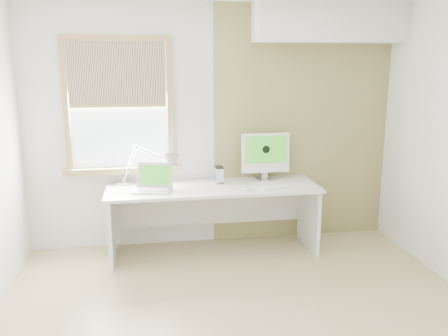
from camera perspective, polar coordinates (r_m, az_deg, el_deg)
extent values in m
cube|color=tan|center=(3.97, 2.57, -17.87)|extent=(4.00, 3.50, 0.02)
cube|color=silver|center=(5.19, -1.27, 4.97)|extent=(4.00, 0.02, 2.60)
cube|color=silver|center=(1.87, 14.23, -10.15)|extent=(4.00, 0.02, 2.60)
cube|color=olive|center=(5.40, 9.37, 5.11)|extent=(2.00, 0.02, 2.60)
cube|color=white|center=(5.27, 12.59, 16.78)|extent=(1.60, 0.40, 0.42)
cube|color=#A1834B|center=(5.14, -18.50, 7.03)|extent=(0.06, 0.06, 1.42)
cube|color=#A1834B|center=(5.08, -6.52, 7.55)|extent=(0.06, 0.06, 1.42)
cube|color=#A1834B|center=(5.06, -12.94, 15.01)|extent=(1.00, 0.06, 0.06)
cube|color=#A1834B|center=(5.17, -12.19, -0.21)|extent=(1.20, 0.14, 0.06)
cube|color=#D1E2F9|center=(5.10, -12.54, 7.35)|extent=(1.00, 0.01, 1.30)
cube|color=beige|center=(5.04, -12.75, 10.98)|extent=(0.98, 0.02, 0.65)
cube|color=#A1834B|center=(5.06, -12.56, 7.30)|extent=(0.98, 0.03, 0.03)
cube|color=silver|center=(4.93, -1.29, -2.40)|extent=(2.20, 0.70, 0.03)
cube|color=silver|center=(5.01, -13.33, -6.88)|extent=(0.04, 0.64, 0.70)
cube|color=silver|center=(5.28, 10.14, -5.70)|extent=(0.04, 0.64, 0.70)
cube|color=silver|center=(5.31, -1.76, -4.26)|extent=(2.08, 0.02, 0.48)
cylinder|color=silver|center=(5.13, -11.97, -1.76)|extent=(0.22, 0.22, 0.03)
sphere|color=silver|center=(5.12, -11.98, -1.56)|extent=(0.06, 0.06, 0.05)
cylinder|color=silver|center=(5.06, -11.26, 0.45)|extent=(0.18, 0.07, 0.38)
sphere|color=silver|center=(5.01, -10.53, 2.51)|extent=(0.06, 0.06, 0.05)
cylinder|color=silver|center=(4.96, -8.69, 1.75)|extent=(0.33, 0.15, 0.15)
sphere|color=silver|center=(4.91, -6.81, 0.98)|extent=(0.05, 0.05, 0.04)
cone|color=silver|center=(4.91, -6.44, 0.62)|extent=(0.23, 0.27, 0.23)
cube|color=silver|center=(4.80, -8.57, -2.66)|extent=(0.42, 0.34, 0.02)
cube|color=#B2B5B7|center=(4.80, -8.58, -2.53)|extent=(0.34, 0.23, 0.00)
cube|color=silver|center=(4.89, -8.28, -0.80)|extent=(0.38, 0.16, 0.24)
cube|color=#328F1F|center=(4.88, -8.30, -0.83)|extent=(0.33, 0.13, 0.20)
cylinder|color=silver|center=(5.03, -0.92, -1.80)|extent=(0.08, 0.08, 0.02)
cube|color=silver|center=(5.01, -0.92, -1.11)|extent=(0.05, 0.02, 0.11)
cube|color=#194C99|center=(5.01, -0.92, -1.13)|extent=(0.04, 0.01, 0.08)
cube|color=silver|center=(5.07, -0.60, -0.79)|extent=(0.08, 0.13, 0.17)
cube|color=black|center=(5.05, -0.60, 0.10)|extent=(0.08, 0.13, 0.01)
cube|color=black|center=(5.09, -0.60, -1.66)|extent=(0.08, 0.13, 0.01)
cube|color=silver|center=(5.21, 4.99, -1.37)|extent=(0.19, 0.17, 0.01)
cube|color=silver|center=(5.22, 4.92, -0.33)|extent=(0.06, 0.02, 0.17)
cube|color=white|center=(5.16, 4.99, 1.84)|extent=(0.52, 0.09, 0.43)
cube|color=#328F1F|center=(5.13, 5.08, 2.24)|extent=(0.46, 0.03, 0.29)
cylinder|color=black|center=(5.13, 5.09, 2.23)|extent=(0.09, 0.01, 0.09)
cube|color=white|center=(4.95, 7.05, -2.17)|extent=(0.48, 0.18, 0.02)
cube|color=white|center=(4.94, 7.05, -2.06)|extent=(0.44, 0.15, 0.00)
ellipsoid|color=white|center=(4.79, 2.71, -2.54)|extent=(0.08, 0.11, 0.03)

